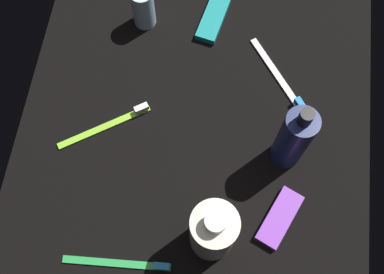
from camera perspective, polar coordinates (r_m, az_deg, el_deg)
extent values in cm
cube|color=black|center=(86.44, 0.00, -0.83)|extent=(84.00, 64.00, 1.20)
cylinder|color=#151E4E|center=(79.45, 12.06, -0.12)|extent=(5.33, 5.33, 15.94)
cylinder|color=black|center=(70.96, 13.55, 2.51)|extent=(2.20, 2.20, 2.80)
cylinder|color=silver|center=(74.50, 2.54, -11.32)|extent=(7.26, 7.26, 14.65)
cylinder|color=silver|center=(66.21, 2.85, -10.16)|extent=(3.20, 3.20, 2.20)
cylinder|color=silver|center=(94.51, -5.89, 15.23)|extent=(4.36, 4.36, 9.03)
cube|color=white|center=(92.43, 10.25, 7.36)|extent=(15.20, 11.65, 0.90)
cube|color=#338CCC|center=(89.37, 12.89, 3.87)|extent=(2.75, 2.43, 1.20)
cube|color=#8CD133|center=(87.99, -10.51, 1.24)|extent=(10.90, 15.70, 0.90)
cube|color=white|center=(87.30, -6.11, 3.48)|extent=(2.35, 2.78, 1.20)
cube|color=green|center=(81.70, -9.07, -14.76)|extent=(2.27, 18.04, 0.90)
cube|color=#338CCC|center=(79.80, -3.70, -15.25)|extent=(1.25, 2.66, 1.20)
cube|color=teal|center=(97.20, 2.54, 13.98)|extent=(10.99, 6.02, 1.50)
cube|color=purple|center=(82.84, 10.49, -9.56)|extent=(11.13, 7.87, 1.50)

